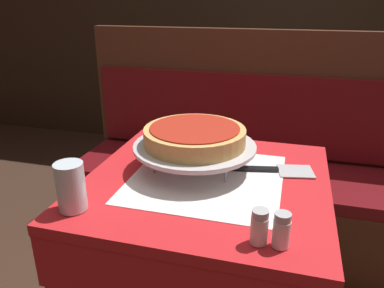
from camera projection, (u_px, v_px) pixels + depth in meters
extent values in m
cube|color=red|center=(207.00, 183.00, 1.11)|extent=(0.70, 0.70, 0.03)
cube|color=white|center=(207.00, 178.00, 1.10)|extent=(0.43, 0.43, 0.00)
cube|color=red|center=(206.00, 209.00, 1.14)|extent=(0.70, 0.70, 0.15)
cube|color=#4C331E|center=(151.00, 220.00, 1.61)|extent=(0.05, 0.05, 0.74)
cube|color=#4C331E|center=(303.00, 244.00, 1.45)|extent=(0.05, 0.05, 0.74)
cube|color=beige|center=(289.00, 78.00, 2.56)|extent=(0.68, 0.68, 0.03)
cube|color=white|center=(289.00, 76.00, 2.56)|extent=(0.42, 0.42, 0.00)
cube|color=beige|center=(288.00, 91.00, 2.59)|extent=(0.68, 0.68, 0.14)
cube|color=#4C331E|center=(235.00, 141.00, 2.50)|extent=(0.05, 0.05, 0.73)
cube|color=#4C331E|center=(331.00, 150.00, 2.35)|extent=(0.05, 0.05, 0.73)
cube|color=#4C331E|center=(247.00, 115.00, 3.05)|extent=(0.05, 0.05, 0.73)
cube|color=#4C331E|center=(326.00, 121.00, 2.90)|extent=(0.05, 0.05, 0.73)
cube|color=#4C2819|center=(240.00, 211.00, 2.00)|extent=(1.77, 0.51, 0.40)
cube|color=#600F14|center=(243.00, 173.00, 1.91)|extent=(1.73, 0.50, 0.06)
cube|color=#4C2819|center=(252.00, 94.00, 1.98)|extent=(1.77, 0.06, 0.66)
cube|color=#600F14|center=(250.00, 114.00, 1.98)|extent=(1.70, 0.02, 0.42)
cube|color=black|center=(272.00, 6.00, 2.88)|extent=(6.00, 0.04, 2.40)
cylinder|color=#ADADB2|center=(204.00, 144.00, 1.27)|extent=(0.01, 0.01, 0.06)
cylinder|color=#ADADB2|center=(154.00, 163.00, 1.12)|extent=(0.01, 0.01, 0.06)
cylinder|color=#ADADB2|center=(226.00, 171.00, 1.07)|extent=(0.01, 0.01, 0.06)
cylinder|color=#ADADB2|center=(195.00, 150.00, 1.14)|extent=(0.25, 0.25, 0.01)
cylinder|color=silver|center=(195.00, 148.00, 1.14)|extent=(0.36, 0.36, 0.01)
cylinder|color=silver|center=(195.00, 146.00, 1.14)|extent=(0.37, 0.37, 0.01)
cylinder|color=tan|center=(195.00, 136.00, 1.12)|extent=(0.31, 0.31, 0.05)
cylinder|color=#B22819|center=(195.00, 128.00, 1.12)|extent=(0.27, 0.27, 0.01)
cube|color=#BCBCC1|center=(295.00, 171.00, 1.14)|extent=(0.12, 0.11, 0.00)
cube|color=black|center=(252.00, 169.00, 1.14)|extent=(0.16, 0.05, 0.01)
cylinder|color=silver|center=(71.00, 187.00, 0.92)|extent=(0.07, 0.07, 0.12)
cylinder|color=silver|center=(259.00, 230.00, 0.80)|extent=(0.04, 0.04, 0.06)
cylinder|color=#B7B7BC|center=(260.00, 214.00, 0.79)|extent=(0.04, 0.04, 0.02)
cylinder|color=silver|center=(281.00, 233.00, 0.79)|extent=(0.04, 0.04, 0.06)
cylinder|color=#B7B7BC|center=(283.00, 217.00, 0.78)|extent=(0.04, 0.04, 0.02)
cube|color=black|center=(275.00, 72.00, 2.59)|extent=(0.14, 0.14, 0.03)
cylinder|color=black|center=(276.00, 60.00, 2.56)|extent=(0.01, 0.01, 0.14)
cylinder|color=#99194C|center=(276.00, 61.00, 2.61)|extent=(0.04, 0.04, 0.11)
cylinder|color=gold|center=(270.00, 63.00, 2.56)|extent=(0.04, 0.04, 0.11)
cylinder|color=white|center=(281.00, 63.00, 2.54)|extent=(0.04, 0.04, 0.11)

